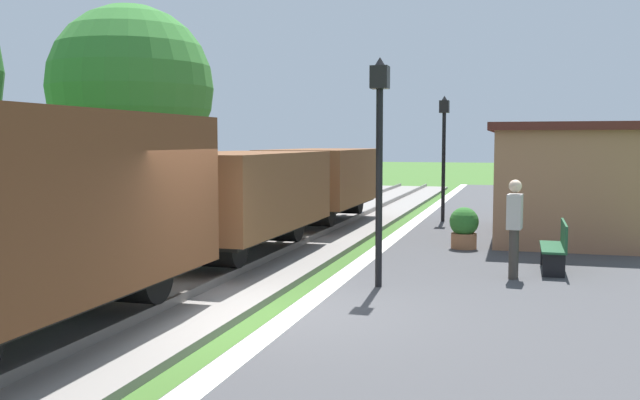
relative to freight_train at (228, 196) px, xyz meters
The scene contains 14 objects.
ground_plane 5.00m from the freight_train, 59.75° to the right, with size 160.00×160.00×0.00m, color #3D6628.
platform_slab 7.09m from the freight_train, 36.31° to the right, with size 6.00×60.00×0.25m, color #424244.
platform_edge_stripe 5.13m from the freight_train, 55.77° to the right, with size 0.36×60.00×0.01m, color silver.
track_ballast 4.36m from the freight_train, 90.00° to the right, with size 3.80×60.00×0.12m, color gray.
rail_near 4.38m from the freight_train, 80.08° to the right, with size 0.07×60.00×0.14m, color slate.
rail_far 4.38m from the freight_train, 99.92° to the right, with size 0.07×60.00×0.14m, color slate.
freight_train is the anchor object (origin of this frame).
station_hut 8.49m from the freight_train, 36.78° to the left, with size 3.50×5.80×2.78m.
bench_near_hut 6.47m from the freight_train, ahead, with size 0.42×1.50×0.91m.
person_waiting 5.74m from the freight_train, ahead, with size 0.28×0.40×1.71m.
potted_planter 5.25m from the freight_train, 27.99° to the left, with size 0.64×0.64×0.92m.
lamp_post_near 4.35m from the freight_train, 30.81° to the right, with size 0.28×0.28×3.70m.
lamp_post_far 8.54m from the freight_train, 65.02° to the left, with size 0.28×0.28×3.70m.
tree_trackside_far 7.03m from the freight_train, 137.64° to the left, with size 4.62×4.62×6.43m.
Camera 1 is at (3.35, -9.08, 2.61)m, focal length 39.29 mm.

